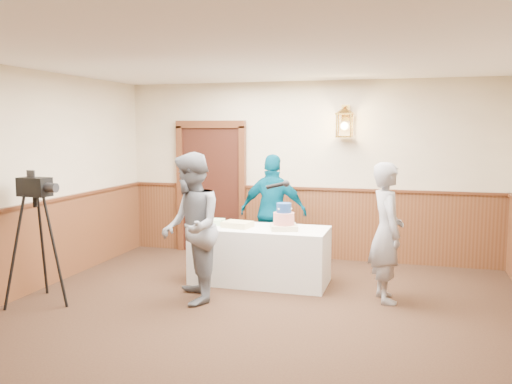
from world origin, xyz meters
TOP-DOWN VIEW (x-y plane):
  - ground at (0.00, 0.00)m, footprint 7.00×7.00m
  - room_shell at (-0.05, 0.45)m, footprint 6.02×7.02m
  - display_table at (-0.32, 1.90)m, footprint 1.80×0.80m
  - tiered_cake at (0.02, 1.83)m, footprint 0.43×0.43m
  - sheet_cake_yellow at (-0.62, 1.84)m, footprint 0.41×0.34m
  - sheet_cake_green at (-1.02, 1.97)m, footprint 0.31×0.25m
  - interviewer at (-0.89, 0.89)m, footprint 1.61×1.08m
  - baker at (1.33, 1.57)m, footprint 0.57×0.70m
  - assistant_p at (-0.33, 2.66)m, footprint 1.00×0.42m
  - tv_camera_rig at (-2.60, 0.33)m, footprint 0.59×0.55m

SIDE VIEW (x-z plane):
  - ground at x=0.00m, z-range 0.00..0.00m
  - display_table at x=-0.32m, z-range 0.00..0.75m
  - tv_camera_rig at x=-2.60m, z-range -0.08..1.42m
  - sheet_cake_green at x=-1.02m, z-range 0.75..0.82m
  - sheet_cake_yellow at x=-0.62m, z-range 0.75..0.83m
  - baker at x=1.33m, z-range 0.00..1.67m
  - assistant_p at x=-0.33m, z-range 0.00..1.69m
  - tiered_cake at x=0.02m, z-range 0.71..1.06m
  - interviewer at x=-0.89m, z-range 0.00..1.79m
  - room_shell at x=-0.05m, z-range 0.12..2.93m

